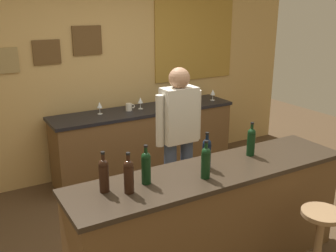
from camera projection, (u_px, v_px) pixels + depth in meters
name	position (u px, v px, depth m)	size (l,w,h in m)	color
ground_plane	(186.00, 242.00, 3.77)	(10.00, 10.00, 0.00)	#4C3823
back_wall	(105.00, 67.00, 5.03)	(6.00, 0.09, 2.80)	tan
bar_counter	(212.00, 219.00, 3.30)	(2.46, 0.60, 0.92)	brown
side_counter	(145.00, 141.00, 5.19)	(2.46, 0.56, 0.90)	brown
bartender	(179.00, 134.00, 3.97)	(0.52, 0.21, 1.62)	#384766
bar_stool	(319.00, 236.00, 3.06)	(0.32, 0.32, 0.68)	olive
wine_bottle_a	(104.00, 174.00, 2.76)	(0.07, 0.07, 0.31)	black
wine_bottle_b	(129.00, 175.00, 2.74)	(0.07, 0.07, 0.31)	black
wine_bottle_c	(146.00, 167.00, 2.88)	(0.07, 0.07, 0.31)	black
wine_bottle_d	(206.00, 162.00, 2.97)	(0.07, 0.07, 0.31)	black
wine_bottle_e	(207.00, 152.00, 3.16)	(0.07, 0.07, 0.31)	black
wine_bottle_f	(251.00, 141.00, 3.42)	(0.07, 0.07, 0.31)	black
wine_glass_a	(100.00, 105.00, 4.79)	(0.07, 0.07, 0.16)	silver
wine_glass_b	(140.00, 101.00, 5.03)	(0.07, 0.07, 0.16)	silver
wine_glass_c	(197.00, 92.00, 5.49)	(0.07, 0.07, 0.16)	silver
wine_glass_d	(213.00, 93.00, 5.48)	(0.07, 0.07, 0.16)	silver
coffee_mug	(129.00, 107.00, 4.96)	(0.12, 0.08, 0.09)	silver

